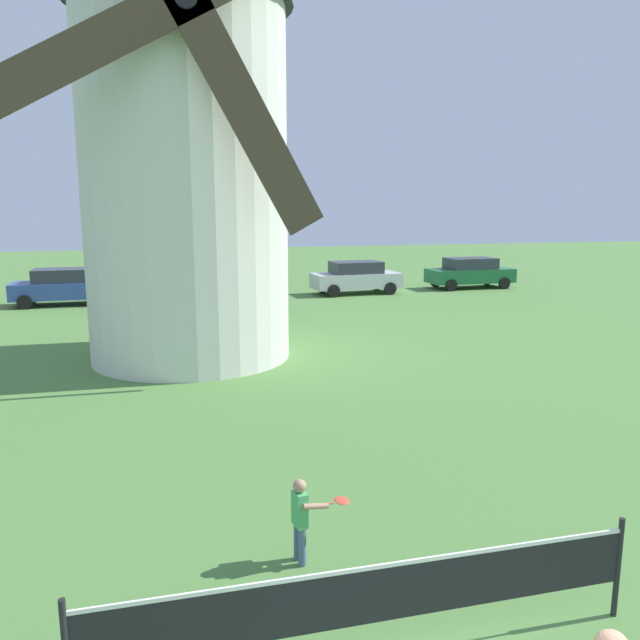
{
  "coord_description": "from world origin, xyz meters",
  "views": [
    {
      "loc": [
        -1.99,
        -2.77,
        4.25
      ],
      "look_at": [
        -0.22,
        4.16,
        2.92
      ],
      "focal_mm": 34.98,
      "sensor_mm": 36.0,
      "label": 1
    }
  ],
  "objects_px": {
    "parked_car_silver": "(356,277)",
    "tennis_net": "(373,595)",
    "parked_car_blue": "(63,286)",
    "parked_car_black": "(215,281)",
    "player_far": "(302,515)",
    "parked_car_green": "(470,272)",
    "windmill": "(184,124)"
  },
  "relations": [
    {
      "from": "player_far",
      "to": "parked_car_green",
      "type": "bearing_deg",
      "value": 58.1
    },
    {
      "from": "parked_car_silver",
      "to": "parked_car_blue",
      "type": "bearing_deg",
      "value": -179.34
    },
    {
      "from": "parked_car_black",
      "to": "windmill",
      "type": "bearing_deg",
      "value": -98.24
    },
    {
      "from": "windmill",
      "to": "parked_car_silver",
      "type": "xyz_separation_m",
      "value": [
        8.35,
        11.03,
        -5.54
      ]
    },
    {
      "from": "player_far",
      "to": "parked_car_black",
      "type": "bearing_deg",
      "value": 87.76
    },
    {
      "from": "parked_car_black",
      "to": "parked_car_silver",
      "type": "xyz_separation_m",
      "value": [
        6.75,
        -0.01,
        0.0
      ]
    },
    {
      "from": "parked_car_blue",
      "to": "parked_car_green",
      "type": "height_order",
      "value": "same"
    },
    {
      "from": "windmill",
      "to": "tennis_net",
      "type": "height_order",
      "value": "windmill"
    },
    {
      "from": "player_far",
      "to": "tennis_net",
      "type": "bearing_deg",
      "value": -81.23
    },
    {
      "from": "parked_car_blue",
      "to": "parked_car_black",
      "type": "bearing_deg",
      "value": 1.43
    },
    {
      "from": "player_far",
      "to": "parked_car_black",
      "type": "height_order",
      "value": "parked_car_black"
    },
    {
      "from": "parked_car_black",
      "to": "player_far",
      "type": "bearing_deg",
      "value": -92.24
    },
    {
      "from": "windmill",
      "to": "parked_car_black",
      "type": "bearing_deg",
      "value": 81.76
    },
    {
      "from": "tennis_net",
      "to": "parked_car_green",
      "type": "height_order",
      "value": "parked_car_green"
    },
    {
      "from": "tennis_net",
      "to": "parked_car_black",
      "type": "xyz_separation_m",
      "value": [
        0.58,
        23.68,
        0.12
      ]
    },
    {
      "from": "tennis_net",
      "to": "player_far",
      "type": "xyz_separation_m",
      "value": [
        -0.27,
        1.78,
        -0.08
      ]
    },
    {
      "from": "windmill",
      "to": "player_far",
      "type": "relative_size",
      "value": 12.78
    },
    {
      "from": "tennis_net",
      "to": "player_far",
      "type": "relative_size",
      "value": 5.09
    },
    {
      "from": "parked_car_black",
      "to": "parked_car_silver",
      "type": "distance_m",
      "value": 6.75
    },
    {
      "from": "parked_car_silver",
      "to": "parked_car_green",
      "type": "xyz_separation_m",
      "value": [
        6.35,
        0.54,
        0.0
      ]
    },
    {
      "from": "parked_car_silver",
      "to": "tennis_net",
      "type": "bearing_deg",
      "value": -107.21
    },
    {
      "from": "parked_car_silver",
      "to": "windmill",
      "type": "bearing_deg",
      "value": -127.12
    },
    {
      "from": "parked_car_silver",
      "to": "parked_car_green",
      "type": "bearing_deg",
      "value": 4.83
    },
    {
      "from": "parked_car_black",
      "to": "tennis_net",
      "type": "bearing_deg",
      "value": -91.41
    },
    {
      "from": "windmill",
      "to": "parked_car_black",
      "type": "relative_size",
      "value": 3.2
    },
    {
      "from": "tennis_net",
      "to": "player_far",
      "type": "bearing_deg",
      "value": 98.77
    },
    {
      "from": "tennis_net",
      "to": "parked_car_green",
      "type": "distance_m",
      "value": 27.81
    },
    {
      "from": "tennis_net",
      "to": "parked_car_silver",
      "type": "distance_m",
      "value": 24.78
    },
    {
      "from": "windmill",
      "to": "parked_car_blue",
      "type": "xyz_separation_m",
      "value": [
        -4.89,
        10.88,
        -5.54
      ]
    },
    {
      "from": "parked_car_black",
      "to": "parked_car_silver",
      "type": "height_order",
      "value": "same"
    },
    {
      "from": "tennis_net",
      "to": "parked_car_blue",
      "type": "relative_size",
      "value": 1.31
    },
    {
      "from": "tennis_net",
      "to": "parked_car_black",
      "type": "height_order",
      "value": "parked_car_black"
    }
  ]
}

